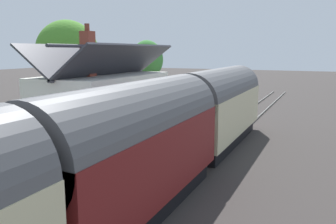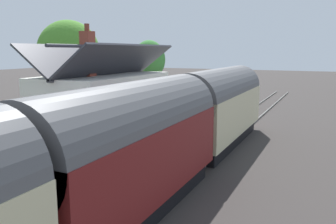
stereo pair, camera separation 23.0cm
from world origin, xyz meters
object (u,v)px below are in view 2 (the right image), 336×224
at_px(tree_mid_background, 69,53).
at_px(bench_by_lamp, 202,98).
at_px(planter_bench_left, 186,99).
at_px(planter_by_door, 191,92).
at_px(bench_platform_end, 175,108).
at_px(planter_bench_right, 222,94).
at_px(train, 138,144).
at_px(station_building, 104,101).
at_px(tree_distant, 125,67).
at_px(bench_mid_platform, 194,101).
at_px(planter_edge_far, 211,101).
at_px(tree_far_right, 149,60).
at_px(bench_near_building, 213,94).
at_px(planter_edge_near, 236,95).
at_px(station_sign_board, 210,92).

bearing_deg(tree_mid_background, bench_by_lamp, -41.46).
bearing_deg(planter_bench_left, planter_by_door, 17.52).
relative_size(bench_platform_end, bench_by_lamp, 1.00).
xyz_separation_m(bench_by_lamp, planter_bench_right, (4.25, -0.51, -0.11)).
bearing_deg(tree_mid_background, planter_bench_right, -31.68).
relative_size(train, bench_platform_end, 19.94).
bearing_deg(train, station_building, 43.33).
bearing_deg(tree_distant, planter_bench_right, -54.03).
relative_size(bench_mid_platform, planter_edge_far, 1.70).
distance_m(tree_distant, tree_mid_background, 7.03).
relative_size(station_building, bench_by_lamp, 5.74).
distance_m(planter_by_door, tree_far_right, 7.25).
bearing_deg(planter_edge_far, bench_mid_platform, 162.94).
bearing_deg(bench_mid_platform, planter_edge_far, -17.06).
xyz_separation_m(planter_by_door, tree_mid_background, (-12.41, 4.26, 3.84)).
bearing_deg(tree_distant, bench_by_lamp, -81.34).
bearing_deg(tree_mid_background, planter_by_door, -18.93).
relative_size(bench_near_building, planter_by_door, 1.85).
height_order(bench_platform_end, planter_bench_left, bench_platform_end).
distance_m(bench_mid_platform, tree_distant, 7.34).
bearing_deg(planter_bench_left, tree_mid_background, 141.28).
bearing_deg(station_building, planter_bench_left, -1.06).
xyz_separation_m(train, planter_edge_near, (22.70, 2.41, -1.02)).
height_order(bench_platform_end, tree_far_right, tree_far_right).
distance_m(tree_distant, tree_far_right, 8.46).
relative_size(bench_platform_end, planter_bench_right, 1.97).
bearing_deg(train, planter_by_door, 17.13).
bearing_deg(planter_edge_near, tree_distant, 126.76).
xyz_separation_m(bench_by_lamp, station_sign_board, (-1.32, -1.14, 0.71)).
bearing_deg(tree_distant, tree_mid_background, 178.00).
bearing_deg(station_sign_board, tree_far_right, 49.44).
relative_size(station_building, tree_far_right, 1.26).
height_order(bench_by_lamp, tree_mid_background, tree_mid_background).
xyz_separation_m(tree_far_right, tree_mid_background, (-15.11, -1.77, 0.84)).
relative_size(planter_bench_right, tree_far_right, 0.11).
distance_m(planter_edge_near, planter_by_door, 4.41).
bearing_deg(bench_mid_platform, planter_by_door, 23.87).
distance_m(bench_mid_platform, bench_by_lamp, 1.95).
relative_size(planter_edge_far, planter_by_door, 1.11).
bearing_deg(bench_mid_platform, bench_near_building, 1.68).
relative_size(planter_bench_right, tree_distant, 0.12).
bearing_deg(planter_by_door, bench_near_building, -115.22).
xyz_separation_m(bench_by_lamp, planter_edge_far, (0.24, -0.75, -0.20)).
relative_size(planter_edge_near, tree_distant, 0.19).
distance_m(tree_far_right, tree_mid_background, 15.23).
bearing_deg(tree_far_right, train, -152.57).
bearing_deg(planter_edge_near, station_building, 170.17).
distance_m(planter_bench_left, tree_distant, 6.18).
bearing_deg(bench_mid_platform, bench_by_lamp, 2.44).
relative_size(planter_by_door, station_sign_board, 0.48).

